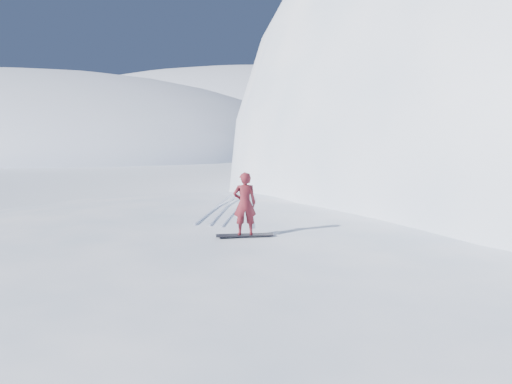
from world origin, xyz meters
TOP-DOWN VIEW (x-y plane):
  - ground at (0.00, 0.00)m, footprint 400.00×400.00m
  - near_ridge at (1.00, 3.00)m, footprint 36.00×28.00m
  - peak_shoulder at (10.00, 20.00)m, footprint 28.00×24.00m
  - far_ridge_c at (-40.00, 110.00)m, footprint 140.00×90.00m
  - wind_bumps at (-0.56, 2.12)m, footprint 16.00×14.40m
  - snowboard at (0.83, 0.35)m, footprint 1.61×0.96m
  - snowboarder at (0.83, 0.35)m, footprint 0.77×0.66m
  - board_tracks at (-1.04, 4.17)m, footprint 2.97×5.92m

SIDE VIEW (x-z plane):
  - ground at x=0.00m, z-range 0.00..0.00m
  - near_ridge at x=1.00m, z-range -2.40..2.40m
  - peak_shoulder at x=10.00m, z-range -9.00..9.00m
  - far_ridge_c at x=-40.00m, z-range -18.00..18.00m
  - wind_bumps at x=-0.56m, z-range -0.50..0.50m
  - snowboard at x=0.83m, z-range 2.40..2.43m
  - board_tracks at x=-1.04m, z-range 2.40..2.44m
  - snowboarder at x=0.83m, z-range 2.43..4.20m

